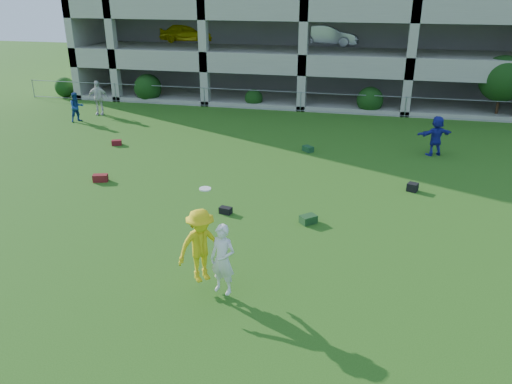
% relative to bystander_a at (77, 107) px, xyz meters
% --- Properties ---
extents(ground, '(100.00, 100.00, 0.00)m').
position_rel_bystander_a_xyz_m(ground, '(11.67, -13.95, -0.81)').
color(ground, '#235114').
rests_on(ground, ground).
extents(bystander_a, '(0.95, 0.99, 1.61)m').
position_rel_bystander_a_xyz_m(bystander_a, '(0.00, 0.00, 0.00)').
color(bystander_a, navy).
rests_on(bystander_a, ground).
extents(bystander_b, '(1.24, 0.75, 1.97)m').
position_rel_bystander_a_xyz_m(bystander_b, '(0.36, 1.70, 0.18)').
color(bystander_b, silver).
rests_on(bystander_b, ground).
extents(bystander_d, '(1.70, 1.20, 1.77)m').
position_rel_bystander_a_xyz_m(bystander_d, '(18.64, -1.73, 0.08)').
color(bystander_d, '#21259B').
rests_on(bystander_d, ground).
extents(bag_red_a, '(0.62, 0.45, 0.28)m').
position_rel_bystander_a_xyz_m(bag_red_a, '(5.80, -8.00, -0.67)').
color(bag_red_a, maroon).
rests_on(bag_red_a, ground).
extents(bag_black_b, '(0.44, 0.33, 0.22)m').
position_rel_bystander_a_xyz_m(bag_black_b, '(11.32, -9.71, -0.70)').
color(bag_black_b, black).
rests_on(bag_black_b, ground).
extents(bag_green_c, '(0.60, 0.60, 0.26)m').
position_rel_bystander_a_xyz_m(bag_green_c, '(14.09, -9.81, -0.68)').
color(bag_green_c, '#14371B').
rests_on(bag_green_c, ground).
extents(crate_d, '(0.45, 0.45, 0.30)m').
position_rel_bystander_a_xyz_m(crate_d, '(17.47, -6.29, -0.66)').
color(crate_d, black).
rests_on(crate_d, ground).
extents(bag_red_f, '(0.52, 0.44, 0.24)m').
position_rel_bystander_a_xyz_m(bag_red_f, '(4.16, -3.55, -0.69)').
color(bag_red_f, '#580F12').
rests_on(bag_red_f, ground).
extents(bag_green_g, '(0.57, 0.56, 0.25)m').
position_rel_bystander_a_xyz_m(bag_green_g, '(13.11, -2.49, -0.68)').
color(bag_green_g, '#163D1E').
rests_on(bag_green_g, ground).
extents(frisbee_contest, '(1.65, 1.35, 2.64)m').
position_rel_bystander_a_xyz_m(frisbee_contest, '(12.15, -14.17, 0.38)').
color(frisbee_contest, yellow).
rests_on(frisbee_contest, ground).
extents(parking_garage, '(30.00, 14.00, 12.00)m').
position_rel_bystander_a_xyz_m(parking_garage, '(11.65, 13.75, 5.21)').
color(parking_garage, '#9E998C').
rests_on(parking_garage, ground).
extents(fence, '(36.06, 0.06, 1.20)m').
position_rel_bystander_a_xyz_m(fence, '(11.67, 5.05, -0.19)').
color(fence, gray).
rests_on(fence, ground).
extents(shrub_row, '(34.38, 2.52, 3.50)m').
position_rel_bystander_a_xyz_m(shrub_row, '(16.26, 5.75, 0.70)').
color(shrub_row, '#163D11').
rests_on(shrub_row, ground).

